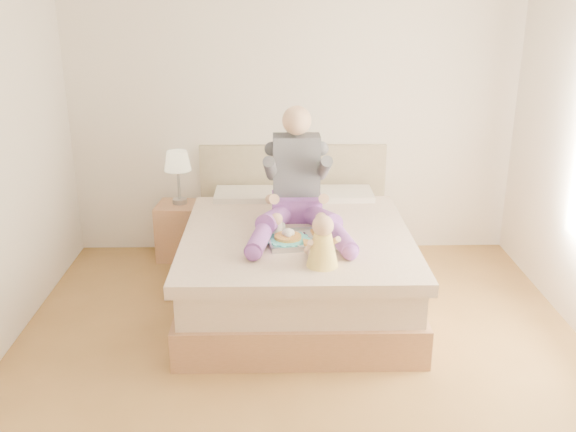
{
  "coord_description": "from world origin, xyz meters",
  "views": [
    {
      "loc": [
        -0.15,
        -3.6,
        2.34
      ],
      "look_at": [
        -0.07,
        0.94,
        0.72
      ],
      "focal_mm": 40.0,
      "sensor_mm": 36.0,
      "label": 1
    }
  ],
  "objects_px": {
    "nightstand": "(182,231)",
    "baby": "(322,245)",
    "bed": "(296,258)",
    "tray": "(302,237)",
    "adult": "(297,190)"
  },
  "relations": [
    {
      "from": "nightstand",
      "to": "baby",
      "type": "height_order",
      "value": "baby"
    },
    {
      "from": "bed",
      "to": "baby",
      "type": "relative_size",
      "value": 6.18
    },
    {
      "from": "baby",
      "to": "tray",
      "type": "bearing_deg",
      "value": 88.97
    },
    {
      "from": "bed",
      "to": "tray",
      "type": "xyz_separation_m",
      "value": [
        0.03,
        -0.37,
        0.33
      ]
    },
    {
      "from": "adult",
      "to": "tray",
      "type": "xyz_separation_m",
      "value": [
        0.02,
        -0.37,
        -0.24
      ]
    },
    {
      "from": "bed",
      "to": "nightstand",
      "type": "xyz_separation_m",
      "value": [
        -1.02,
        0.79,
        -0.06
      ]
    },
    {
      "from": "tray",
      "to": "nightstand",
      "type": "bearing_deg",
      "value": 123.5
    },
    {
      "from": "nightstand",
      "to": "adult",
      "type": "height_order",
      "value": "adult"
    },
    {
      "from": "bed",
      "to": "baby",
      "type": "height_order",
      "value": "bed"
    },
    {
      "from": "bed",
      "to": "adult",
      "type": "xyz_separation_m",
      "value": [
        0.01,
        0.0,
        0.56
      ]
    },
    {
      "from": "adult",
      "to": "tray",
      "type": "distance_m",
      "value": 0.44
    },
    {
      "from": "nightstand",
      "to": "tray",
      "type": "height_order",
      "value": "tray"
    },
    {
      "from": "bed",
      "to": "nightstand",
      "type": "distance_m",
      "value": 1.29
    },
    {
      "from": "nightstand",
      "to": "tray",
      "type": "bearing_deg",
      "value": -42.89
    },
    {
      "from": "adult",
      "to": "baby",
      "type": "xyz_separation_m",
      "value": [
        0.14,
        -0.8,
        -0.13
      ]
    }
  ]
}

